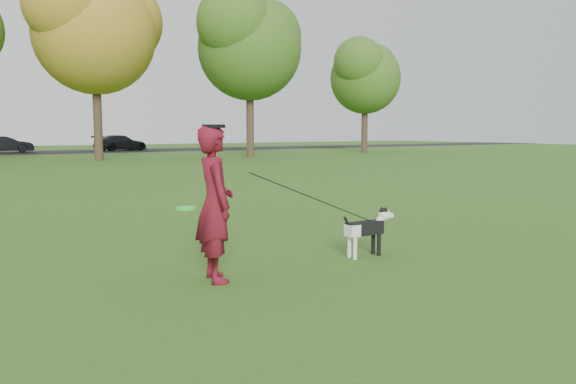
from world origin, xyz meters
TOP-DOWN VIEW (x-y plane):
  - ground at (0.00, 0.00)m, footprint 120.00×120.00m
  - man at (-1.25, -0.52)m, footprint 0.54×0.72m
  - dog at (1.08, -0.49)m, footprint 0.89×0.18m
  - car_mid at (0.58, 40.00)m, footprint 3.76×1.41m
  - car_right at (9.02, 40.00)m, footprint 4.69×2.81m
  - man_held_items at (0.15, -0.54)m, footprint 2.94×0.29m

SIDE VIEW (x-z plane):
  - ground at x=0.00m, z-range 0.00..0.00m
  - dog at x=1.08m, z-range 0.07..0.75m
  - car_mid at x=0.58m, z-range 0.02..1.25m
  - car_right at x=9.02m, z-range 0.02..1.29m
  - man_held_items at x=0.15m, z-range 0.19..1.55m
  - man at x=-1.25m, z-range 0.00..1.80m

